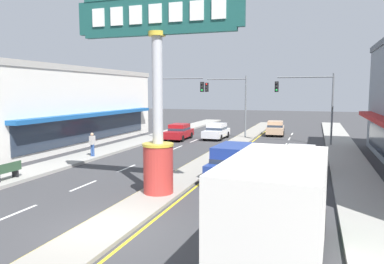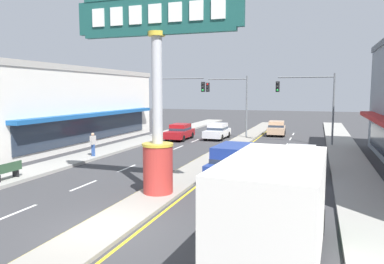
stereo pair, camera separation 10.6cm
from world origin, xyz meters
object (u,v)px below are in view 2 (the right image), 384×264
Objects in this scene: traffic_light_median_far at (232,96)px; suv_mid_left_lane at (234,162)px; sedan_far_right_lane at (276,128)px; street_bench at (8,170)px; box_truck_near_left_lane at (279,206)px; sedan_kerb_right at (180,132)px; pedestrian_near_kerb at (93,143)px; storefront_left at (58,106)px; traffic_light_right_side at (312,97)px; district_sign at (157,97)px; traffic_light_left_side at (175,96)px; sedan_near_right_lane at (301,159)px; sedan_far_left_oncoming at (217,131)px.

suv_mid_left_lane is (4.04, -17.18, -3.21)m from traffic_light_median_far.
sedan_far_right_lane is 2.75× the size of street_bench.
traffic_light_median_far reaches higher than street_bench.
street_bench is at bearing 161.27° from box_truck_near_left_lane.
sedan_kerb_right is 2.63× the size of pedestrian_near_kerb.
traffic_light_median_far reaches higher than sedan_far_right_lane.
traffic_light_right_side is at bearing 15.22° from storefront_left.
traffic_light_left_side is at bearing 109.26° from district_sign.
sedan_near_right_lane is 16.33m from sedan_kerb_right.
traffic_light_left_side is 1.43× the size of sedan_near_right_lane.
district_sign is 19.61m from sedan_kerb_right.
sedan_far_right_lane is (4.05, 3.82, -3.41)m from traffic_light_median_far.
suv_mid_left_lane is 1.08× the size of sedan_kerb_right.
sedan_far_left_oncoming is (-8.51, 13.01, 0.00)m from sedan_near_right_lane.
traffic_light_median_far is 22.89m from street_bench.
suv_mid_left_lane is at bearing -90.02° from sedan_far_right_lane.
sedan_far_right_lane and sedan_far_left_oncoming have the same top height.
district_sign reaches higher than suv_mid_left_lane.
traffic_light_right_side is 23.78m from street_bench.
traffic_light_right_side reaches higher than sedan_far_right_lane.
suv_mid_left_lane is (-3.23, 9.15, -0.71)m from box_truck_near_left_lane.
pedestrian_near_kerb is (-10.67, -18.08, 0.33)m from sedan_far_right_lane.
street_bench is at bearing -158.16° from suv_mid_left_lane.
traffic_light_median_far reaches higher than sedan_kerb_right.
box_truck_near_left_lane is 26.29m from sedan_kerb_right.
sedan_far_right_lane is at bearing 43.32° from sedan_far_left_oncoming.
sedan_kerb_right is at bearing 116.53° from box_truck_near_left_lane.
sedan_far_right_lane is (17.88, 12.69, -2.58)m from storefront_left.
storefront_left is at bearing -147.17° from sedan_kerb_right.
sedan_kerb_right is at bearing 32.83° from storefront_left.
storefront_left is (-15.27, 12.29, -1.10)m from district_sign.
sedan_near_right_lane is 0.62× the size of box_truck_near_left_lane.
box_truck_near_left_lane is at bearing -62.30° from traffic_light_left_side.
suv_mid_left_lane reaches higher than sedan_near_right_lane.
sedan_kerb_right is at bearing 120.65° from suv_mid_left_lane.
suv_mid_left_lane is at bearing 21.84° from street_bench.
sedan_far_left_oncoming is at bearing -136.68° from sedan_far_right_lane.
sedan_far_right_lane is (-3.58, 6.86, -3.46)m from traffic_light_right_side.
street_bench is (-2.38, -18.72, -0.14)m from sedan_kerb_right.
street_bench is at bearing -97.25° from sedan_kerb_right.
traffic_light_median_far is 3.76× the size of pedestrian_near_kerb.
sedan_kerb_right is at bearing 136.34° from sedan_near_right_lane.
box_truck_near_left_lane is at bearing -83.91° from sedan_far_right_lane.
storefront_left is 13.73× the size of pedestrian_near_kerb.
storefront_left is at bearing -148.44° from sedan_far_left_oncoming.
sedan_near_right_lane is at bearing -91.48° from traffic_light_right_side.
sedan_far_right_lane is 30.34m from box_truck_near_left_lane.
traffic_light_right_side reaches higher than sedan_near_right_lane.
traffic_light_left_side reaches higher than pedestrian_near_kerb.
sedan_far_left_oncoming is at bearing 108.47° from box_truck_near_left_lane.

